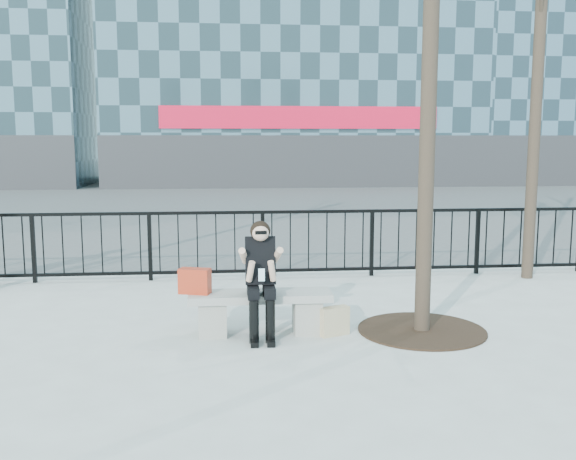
{
  "coord_description": "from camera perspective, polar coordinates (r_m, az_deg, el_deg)",
  "views": [
    {
      "loc": [
        -0.38,
        -7.24,
        2.25
      ],
      "look_at": [
        0.4,
        0.8,
        1.1
      ],
      "focal_mm": 40.0,
      "sensor_mm": 36.0,
      "label": 1
    }
  ],
  "objects": [
    {
      "name": "ground",
      "position": [
        7.59,
        -2.46,
        -9.15
      ],
      "size": [
        120.0,
        120.0,
        0.0
      ],
      "primitive_type": "plane",
      "color": "#A1A09B",
      "rests_on": "ground"
    },
    {
      "name": "street_surface",
      "position": [
        22.35,
        -4.53,
        2.33
      ],
      "size": [
        60.0,
        23.0,
        0.01
      ],
      "primitive_type": "cube",
      "color": "#474747",
      "rests_on": "ground"
    },
    {
      "name": "railing",
      "position": [
        10.38,
        -3.37,
        -1.31
      ],
      "size": [
        14.0,
        0.06,
        1.1
      ],
      "color": "black",
      "rests_on": "ground"
    },
    {
      "name": "tree_grate",
      "position": [
        7.82,
        11.79,
        -8.7
      ],
      "size": [
        1.5,
        1.5,
        0.02
      ],
      "primitive_type": "cylinder",
      "color": "black",
      "rests_on": "ground"
    },
    {
      "name": "bench_main",
      "position": [
        7.51,
        -2.47,
        -6.96
      ],
      "size": [
        1.65,
        0.46,
        0.49
      ],
      "color": "gray",
      "rests_on": "ground"
    },
    {
      "name": "seated_woman",
      "position": [
        7.26,
        -2.42,
        -4.47
      ],
      "size": [
        0.5,
        0.64,
        1.34
      ],
      "color": "black",
      "rests_on": "ground"
    },
    {
      "name": "handbag",
      "position": [
        7.44,
        -8.29,
        -4.51
      ],
      "size": [
        0.39,
        0.26,
        0.29
      ],
      "primitive_type": "cube",
      "rotation": [
        0.0,
        0.0,
        -0.29
      ],
      "color": "#B22D15",
      "rests_on": "bench_main"
    },
    {
      "name": "shopping_bag",
      "position": [
        7.49,
        4.13,
        -8.08
      ],
      "size": [
        0.37,
        0.26,
        0.33
      ],
      "primitive_type": "cube",
      "rotation": [
        0.0,
        0.0,
        0.4
      ],
      "color": "beige",
      "rests_on": "ground"
    }
  ]
}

